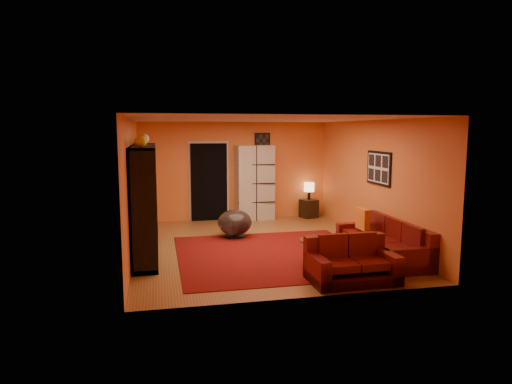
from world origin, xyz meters
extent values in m
plane|color=brown|center=(0.00, 0.00, 0.00)|extent=(6.00, 6.00, 0.00)
plane|color=white|center=(0.00, 0.00, 2.60)|extent=(6.00, 6.00, 0.00)
plane|color=orange|center=(0.00, 3.00, 1.30)|extent=(6.00, 0.00, 6.00)
plane|color=orange|center=(0.00, -3.00, 1.30)|extent=(6.00, 0.00, 6.00)
plane|color=orange|center=(-2.50, 0.00, 1.30)|extent=(0.00, 6.00, 6.00)
plane|color=orange|center=(2.50, 0.00, 1.30)|extent=(0.00, 6.00, 6.00)
cube|color=#570B09|center=(0.10, -0.70, 0.01)|extent=(3.60, 3.60, 0.01)
cube|color=black|center=(-0.70, 2.96, 1.02)|extent=(0.95, 0.10, 2.04)
cube|color=black|center=(2.48, -0.30, 1.60)|extent=(0.03, 1.00, 0.70)
cube|color=black|center=(0.75, 2.98, 2.05)|extent=(0.42, 0.03, 0.52)
cube|color=black|center=(-2.27, 0.00, 1.05)|extent=(0.45, 3.00, 2.10)
imported|color=black|center=(-2.23, -0.07, 1.01)|extent=(1.02, 0.13, 0.59)
cube|color=#4C0A0A|center=(2.05, -1.34, 0.16)|extent=(0.97, 2.29, 0.32)
cube|color=#4C0A0A|center=(2.43, -1.35, 0.42)|extent=(0.22, 2.28, 0.85)
cube|color=#4C0A0A|center=(2.03, -2.39, 0.31)|extent=(0.94, 0.20, 0.62)
cube|color=#4C0A0A|center=(2.07, -0.29, 0.31)|extent=(0.94, 0.20, 0.62)
cube|color=#4C0A0A|center=(2.00, -1.98, 0.47)|extent=(0.72, 0.63, 0.12)
cube|color=#4C0A0A|center=(2.01, -1.34, 0.47)|extent=(0.72, 0.63, 0.12)
cube|color=#4C0A0A|center=(2.02, -0.70, 0.47)|extent=(0.72, 0.63, 0.12)
cube|color=#4C0A0A|center=(0.95, -2.50, 0.16)|extent=(1.37, 0.83, 0.32)
cube|color=#4C0A0A|center=(0.94, -2.18, 0.42)|extent=(1.36, 0.20, 0.85)
cube|color=#4C0A0A|center=(1.54, -2.49, 0.31)|extent=(0.19, 0.82, 0.62)
cube|color=#4C0A0A|center=(0.36, -2.51, 0.31)|extent=(0.19, 0.82, 0.62)
cube|color=#4C0A0A|center=(1.20, -2.54, 0.47)|extent=(0.49, 0.60, 0.12)
cube|color=#4C0A0A|center=(0.70, -2.54, 0.47)|extent=(0.49, 0.60, 0.12)
cube|color=orange|center=(1.95, -0.72, 0.63)|extent=(0.12, 0.42, 0.42)
cylinder|color=silver|center=(0.85, -1.57, 0.46)|extent=(0.91, 0.91, 0.02)
cylinder|color=black|center=(1.13, -1.61, 0.23)|extent=(0.05, 0.05, 0.44)
cylinder|color=black|center=(0.75, -1.30, 0.23)|extent=(0.05, 0.05, 0.44)
cylinder|color=black|center=(0.67, -1.79, 0.23)|extent=(0.05, 0.05, 0.44)
cube|color=beige|center=(0.50, 2.80, 0.99)|extent=(1.02, 0.52, 1.99)
cylinder|color=black|center=(-0.36, 0.88, 0.02)|extent=(0.44, 0.44, 0.03)
cylinder|color=black|center=(-0.36, 0.88, 0.10)|extent=(0.06, 0.06, 0.15)
ellipsoid|color=#3F3837|center=(-0.36, 0.88, 0.34)|extent=(0.77, 0.77, 0.58)
cube|color=black|center=(2.01, 2.74, 0.25)|extent=(0.50, 0.50, 0.50)
cylinder|color=black|center=(2.01, 2.74, 0.61)|extent=(0.08, 0.08, 0.22)
cylinder|color=#EDBF82|center=(2.01, 2.74, 0.84)|extent=(0.28, 0.28, 0.24)
camera|label=1|loc=(-2.01, -8.99, 2.39)|focal=32.00mm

